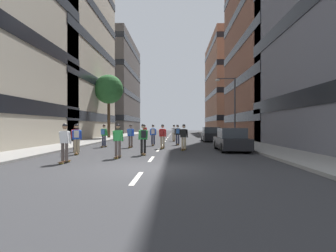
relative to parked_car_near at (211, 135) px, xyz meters
name	(u,v)px	position (x,y,z in m)	size (l,w,h in m)	color
ground_plane	(166,140)	(-4.90, 3.50, -0.70)	(132.53, 132.53, 0.00)	#333335
sidewalk_left	(110,138)	(-12.45, 6.27, -0.63)	(2.90, 60.74, 0.14)	gray
sidewalk_right	(225,138)	(2.65, 6.27, -0.63)	(2.90, 60.74, 0.14)	gray
lane_markings	(167,139)	(-4.90, 4.42, -0.70)	(0.16, 52.20, 0.01)	silver
building_left_mid	(52,15)	(-19.91, 5.81, 15.39)	(12.14, 19.74, 32.00)	#B2A893
building_left_far	(108,87)	(-19.91, 34.99, 10.19)	(12.14, 23.38, 21.60)	#4C4744
building_right_far	(236,86)	(10.11, 34.99, 10.15)	(12.14, 22.39, 21.51)	#9E6B51
parked_car_near	(211,135)	(0.00, 0.00, 0.00)	(1.82, 4.40, 1.52)	black
parked_car_mid	(231,140)	(0.00, -11.01, 0.00)	(1.82, 4.40, 1.52)	black
street_tree_near	(109,90)	(-12.45, 5.83, 5.64)	(3.74, 3.74, 8.12)	#4C3823
streetlamp_right	(231,102)	(1.99, -0.87, 3.44)	(2.13, 0.30, 6.50)	#3F3F44
skater_0	(104,134)	(-9.30, -8.23, 0.32)	(0.57, 0.92, 1.78)	brown
skater_1	(145,131)	(-7.91, 7.19, 0.29)	(0.55, 0.91, 1.78)	brown
skater_2	(76,137)	(-10.06, -12.10, 0.29)	(0.57, 0.92, 1.78)	brown
skater_3	(118,139)	(-6.66, -15.31, 0.29)	(0.54, 0.91, 1.78)	brown
skater_4	(184,136)	(-3.15, -10.67, 0.29)	(0.57, 0.92, 1.78)	brown
skater_5	(174,132)	(-3.94, 0.13, 0.29)	(0.54, 0.91, 1.78)	brown
skater_6	(77,137)	(-9.41, -13.66, 0.32)	(0.57, 0.92, 1.78)	brown
skater_7	(153,134)	(-5.62, -6.41, 0.32)	(0.54, 0.91, 1.78)	brown
skater_8	(162,135)	(-4.67, -9.38, 0.32)	(0.56, 0.92, 1.78)	brown
skater_9	(131,134)	(-7.15, -8.59, 0.32)	(0.55, 0.91, 1.78)	brown
skater_10	(178,133)	(-3.56, -5.51, 0.32)	(0.55, 0.92, 1.78)	brown
skater_11	(65,141)	(-8.63, -17.23, 0.29)	(0.54, 0.91, 1.78)	brown
skater_12	(143,137)	(-5.54, -13.74, 0.32)	(0.57, 0.92, 1.78)	brown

